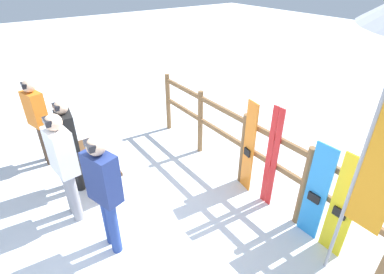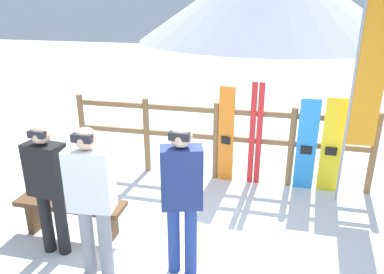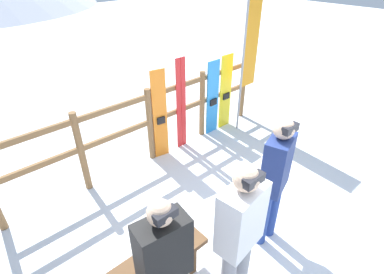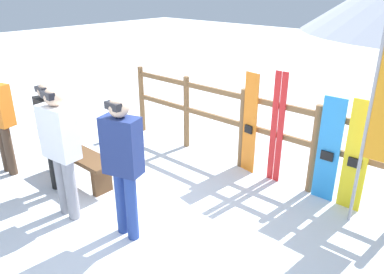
{
  "view_description": "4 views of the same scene",
  "coord_description": "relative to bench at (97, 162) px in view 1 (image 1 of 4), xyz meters",
  "views": [
    {
      "loc": [
        2.87,
        -0.93,
        3.27
      ],
      "look_at": [
        -0.32,
        1.35,
        0.99
      ],
      "focal_mm": 28.0,
      "sensor_mm": 36.0,
      "label": 1
    },
    {
      "loc": [
        0.89,
        -3.38,
        2.79
      ],
      "look_at": [
        -0.17,
        1.18,
        1.04
      ],
      "focal_mm": 35.0,
      "sensor_mm": 36.0,
      "label": 2
    },
    {
      "loc": [
        -2.32,
        -1.46,
        3.03
      ],
      "look_at": [
        -0.12,
        0.98,
        1.0
      ],
      "focal_mm": 28.0,
      "sensor_mm": 36.0,
      "label": 3
    },
    {
      "loc": [
        3.0,
        -2.38,
        2.74
      ],
      "look_at": [
        -0.06,
        1.05,
        0.83
      ],
      "focal_mm": 35.0,
      "sensor_mm": 36.0,
      "label": 4
    }
  ],
  "objects": [
    {
      "name": "ground_plane",
      "position": [
        1.46,
        -0.18,
        -0.34
      ],
      "size": [
        40.0,
        40.0,
        0.0
      ],
      "primitive_type": "plane",
      "color": "white"
    },
    {
      "name": "fence",
      "position": [
        1.46,
        1.97,
        0.4
      ],
      "size": [
        4.79,
        0.1,
        1.27
      ],
      "color": "brown",
      "rests_on": "ground"
    },
    {
      "name": "bench",
      "position": [
        0.0,
        0.0,
        0.0
      ],
      "size": [
        1.36,
        0.36,
        0.46
      ],
      "color": "brown",
      "rests_on": "ground"
    },
    {
      "name": "person_white",
      "position": [
        0.64,
        -0.59,
        0.62
      ],
      "size": [
        0.47,
        0.3,
        1.67
      ],
      "color": "gray",
      "rests_on": "ground"
    },
    {
      "name": "person_orange",
      "position": [
        -1.07,
        -0.58,
        0.59
      ],
      "size": [
        0.45,
        0.32,
        1.61
      ],
      "color": "#4C3828",
      "rests_on": "ground"
    },
    {
      "name": "person_black",
      "position": [
        -0.01,
        -0.35,
        0.55
      ],
      "size": [
        0.45,
        0.29,
        1.56
      ],
      "color": "black",
      "rests_on": "ground"
    },
    {
      "name": "person_navy",
      "position": [
        1.5,
        -0.36,
        0.63
      ],
      "size": [
        0.46,
        0.34,
        1.67
      ],
      "color": "navy",
      "rests_on": "ground"
    },
    {
      "name": "snowboard_orange",
      "position": [
        1.63,
        1.91,
        0.43
      ],
      "size": [
        0.25,
        0.09,
        1.55
      ],
      "color": "orange",
      "rests_on": "ground"
    },
    {
      "name": "ski_pair_red",
      "position": [
        2.09,
        1.92,
        0.47
      ],
      "size": [
        0.2,
        0.02,
        1.64
      ],
      "color": "red",
      "rests_on": "ground"
    },
    {
      "name": "snowboard_blue",
      "position": [
        2.85,
        1.91,
        0.37
      ],
      "size": [
        0.29,
        0.06,
        1.43
      ],
      "color": "#288CE0",
      "rests_on": "ground"
    },
    {
      "name": "snowboard_yellow",
      "position": [
        3.2,
        1.91,
        0.38
      ],
      "size": [
        0.29,
        0.06,
        1.47
      ],
      "color": "yellow",
      "rests_on": "ground"
    },
    {
      "name": "rental_flag",
      "position": [
        3.46,
        1.66,
        1.36
      ],
      "size": [
        0.4,
        0.04,
        2.83
      ],
      "color": "#99999E",
      "rests_on": "ground"
    }
  ]
}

